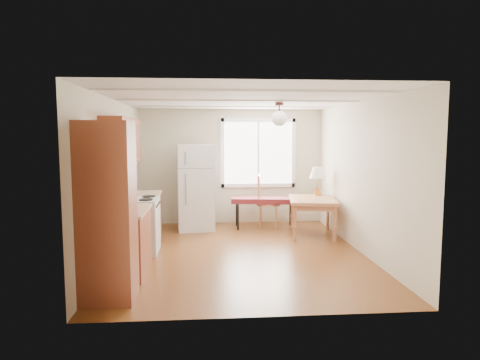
{
  "coord_description": "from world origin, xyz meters",
  "views": [
    {
      "loc": [
        -0.56,
        -6.86,
        1.94
      ],
      "look_at": [
        0.05,
        0.62,
        1.15
      ],
      "focal_mm": 32.0,
      "sensor_mm": 36.0,
      "label": 1
    }
  ],
  "objects": [
    {
      "name": "dining_table",
      "position": [
        1.5,
        1.17,
        0.62
      ],
      "size": [
        1.04,
        1.28,
        0.72
      ],
      "rotation": [
        0.0,
        0.0,
        -0.16
      ],
      "color": "#A2633E",
      "rests_on": "ground"
    },
    {
      "name": "table_lamp",
      "position": [
        1.7,
        1.59,
        1.14
      ],
      "size": [
        0.33,
        0.33,
        0.57
      ],
      "rotation": [
        0.0,
        0.0,
        -0.36
      ],
      "color": "#C3883E",
      "rests_on": "dining_table"
    },
    {
      "name": "refrigerator",
      "position": [
        -0.77,
        1.88,
        0.88
      ],
      "size": [
        0.79,
        0.79,
        1.76
      ],
      "rotation": [
        0.0,
        0.0,
        0.09
      ],
      "color": "silver",
      "rests_on": "ground"
    },
    {
      "name": "window_unit",
      "position": [
        0.6,
        2.47,
        1.55
      ],
      "size": [
        1.64,
        0.05,
        1.51
      ],
      "color": "white",
      "rests_on": "room_shell"
    },
    {
      "name": "chair",
      "position": [
        0.64,
        1.92,
        0.64
      ],
      "size": [
        0.51,
        0.51,
        1.12
      ],
      "rotation": [
        0.0,
        0.0,
        -0.18
      ],
      "color": "#A2633E",
      "rests_on": "ground"
    },
    {
      "name": "room_shell",
      "position": [
        0.0,
        0.0,
        1.25
      ],
      "size": [
        4.6,
        5.6,
        2.62
      ],
      "color": "#502810",
      "rests_on": "ground"
    },
    {
      "name": "bench",
      "position": [
        0.68,
        1.93,
        0.57
      ],
      "size": [
        1.44,
        0.69,
        0.64
      ],
      "rotation": [
        0.0,
        0.0,
        -0.13
      ],
      "color": "#5B151C",
      "rests_on": "ground"
    },
    {
      "name": "kitchen_run",
      "position": [
        -1.72,
        -0.63,
        0.84
      ],
      "size": [
        0.65,
        3.4,
        2.2
      ],
      "color": "brown",
      "rests_on": "ground"
    },
    {
      "name": "coffee_maker",
      "position": [
        -1.72,
        -1.28,
        1.05
      ],
      "size": [
        0.25,
        0.29,
        0.4
      ],
      "rotation": [
        0.0,
        0.0,
        0.22
      ],
      "color": "black",
      "rests_on": "kitchen_run"
    },
    {
      "name": "kettle",
      "position": [
        -1.77,
        -0.4,
        0.98
      ],
      "size": [
        0.11,
        0.11,
        0.21
      ],
      "color": "red",
      "rests_on": "kitchen_run"
    },
    {
      "name": "pendant_light",
      "position": [
        0.7,
        0.4,
        2.24
      ],
      "size": [
        0.26,
        0.26,
        0.4
      ],
      "color": "#301D15",
      "rests_on": "room_shell"
    }
  ]
}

